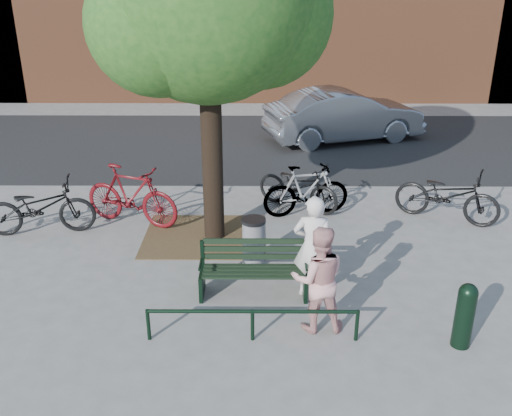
{
  "coord_description": "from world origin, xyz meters",
  "views": [
    {
      "loc": [
        0.1,
        -8.06,
        5.03
      ],
      "look_at": [
        0.04,
        1.0,
        1.14
      ],
      "focal_mm": 40.0,
      "sensor_mm": 36.0,
      "label": 1
    }
  ],
  "objects_px": {
    "person_right": "(318,279)",
    "bollard": "(465,313)",
    "litter_bin": "(254,242)",
    "bicycle_c": "(298,186)",
    "person_left": "(313,247)",
    "parked_car": "(344,115)",
    "park_bench": "(253,267)"
  },
  "relations": [
    {
      "from": "bollard",
      "to": "bicycle_c",
      "type": "relative_size",
      "value": 0.51
    },
    {
      "from": "parked_car",
      "to": "bollard",
      "type": "bearing_deg",
      "value": 163.83
    },
    {
      "from": "parked_car",
      "to": "park_bench",
      "type": "bearing_deg",
      "value": 145.4
    },
    {
      "from": "litter_bin",
      "to": "person_right",
      "type": "bearing_deg",
      "value": -63.8
    },
    {
      "from": "park_bench",
      "to": "litter_bin",
      "type": "distance_m",
      "value": 0.98
    },
    {
      "from": "person_left",
      "to": "litter_bin",
      "type": "distance_m",
      "value": 1.44
    },
    {
      "from": "park_bench",
      "to": "person_left",
      "type": "xyz_separation_m",
      "value": [
        0.95,
        -0.01,
        0.39
      ]
    },
    {
      "from": "person_left",
      "to": "parked_car",
      "type": "xyz_separation_m",
      "value": [
        1.71,
        8.89,
        -0.08
      ]
    },
    {
      "from": "bollard",
      "to": "parked_car",
      "type": "height_order",
      "value": "parked_car"
    },
    {
      "from": "bicycle_c",
      "to": "parked_car",
      "type": "xyz_separation_m",
      "value": [
        1.72,
        5.3,
        0.27
      ]
    },
    {
      "from": "person_right",
      "to": "litter_bin",
      "type": "xyz_separation_m",
      "value": [
        -0.96,
        1.95,
        -0.37
      ]
    },
    {
      "from": "person_right",
      "to": "bicycle_c",
      "type": "height_order",
      "value": "person_right"
    },
    {
      "from": "person_left",
      "to": "bicycle_c",
      "type": "relative_size",
      "value": 0.88
    },
    {
      "from": "litter_bin",
      "to": "parked_car",
      "type": "bearing_deg",
      "value": 71.3
    },
    {
      "from": "person_right",
      "to": "litter_bin",
      "type": "distance_m",
      "value": 2.2
    },
    {
      "from": "person_left",
      "to": "parked_car",
      "type": "distance_m",
      "value": 9.05
    },
    {
      "from": "person_right",
      "to": "bollard",
      "type": "distance_m",
      "value": 2.09
    },
    {
      "from": "park_bench",
      "to": "person_left",
      "type": "height_order",
      "value": "person_left"
    },
    {
      "from": "park_bench",
      "to": "bollard",
      "type": "xyz_separation_m",
      "value": [
        2.97,
        -1.39,
        0.06
      ]
    },
    {
      "from": "bollard",
      "to": "litter_bin",
      "type": "relative_size",
      "value": 1.12
    },
    {
      "from": "parked_car",
      "to": "bicycle_c",
      "type": "bearing_deg",
      "value": 144.12
    },
    {
      "from": "park_bench",
      "to": "bicycle_c",
      "type": "xyz_separation_m",
      "value": [
        0.94,
        3.58,
        0.04
      ]
    },
    {
      "from": "person_right",
      "to": "litter_bin",
      "type": "bearing_deg",
      "value": -66.23
    },
    {
      "from": "park_bench",
      "to": "litter_bin",
      "type": "relative_size",
      "value": 1.94
    },
    {
      "from": "litter_bin",
      "to": "bicycle_c",
      "type": "relative_size",
      "value": 0.45
    },
    {
      "from": "person_right",
      "to": "litter_bin",
      "type": "relative_size",
      "value": 1.84
    },
    {
      "from": "bollard",
      "to": "parked_car",
      "type": "distance_m",
      "value": 10.27
    },
    {
      "from": "person_left",
      "to": "bollard",
      "type": "height_order",
      "value": "person_left"
    },
    {
      "from": "person_left",
      "to": "park_bench",
      "type": "bearing_deg",
      "value": 7.21
    },
    {
      "from": "person_right",
      "to": "bollard",
      "type": "height_order",
      "value": "person_right"
    },
    {
      "from": "person_left",
      "to": "bicycle_c",
      "type": "height_order",
      "value": "person_left"
    },
    {
      "from": "person_left",
      "to": "litter_bin",
      "type": "relative_size",
      "value": 1.93
    }
  ]
}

